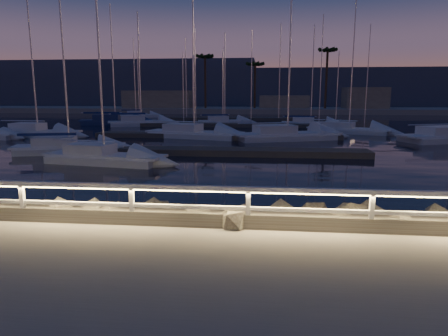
{
  "coord_description": "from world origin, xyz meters",
  "views": [
    {
      "loc": [
        4.41,
        -9.64,
        3.34
      ],
      "look_at": [
        2.97,
        4.0,
        0.77
      ],
      "focal_mm": 32.0,
      "sensor_mm": 36.0,
      "label": 1
    }
  ],
  "objects_px": {
    "sailboat_i": "(140,122)",
    "sailboat_k": "(309,123)",
    "guard_rail": "(92,194)",
    "sailboat_b": "(102,156)",
    "sailboat_c": "(285,135)",
    "sailboat_j": "(223,121)",
    "sailboat_l": "(347,129)",
    "sailboat_g": "(192,133)",
    "sailboat_m": "(138,115)",
    "sailboat_f": "(67,147)",
    "sailboat_e": "(36,132)",
    "sailboat_n": "(114,121)"
  },
  "relations": [
    {
      "from": "sailboat_b",
      "to": "sailboat_n",
      "type": "xyz_separation_m",
      "value": [
        -10.12,
        27.86,
        0.06
      ]
    },
    {
      "from": "guard_rail",
      "to": "sailboat_l",
      "type": "height_order",
      "value": "sailboat_l"
    },
    {
      "from": "sailboat_c",
      "to": "sailboat_f",
      "type": "bearing_deg",
      "value": -169.16
    },
    {
      "from": "sailboat_k",
      "to": "guard_rail",
      "type": "bearing_deg",
      "value": -100.36
    },
    {
      "from": "sailboat_c",
      "to": "sailboat_e",
      "type": "bearing_deg",
      "value": 158.81
    },
    {
      "from": "sailboat_f",
      "to": "sailboat_i",
      "type": "bearing_deg",
      "value": 80.3
    },
    {
      "from": "sailboat_i",
      "to": "sailboat_f",
      "type": "bearing_deg",
      "value": -105.33
    },
    {
      "from": "sailboat_i",
      "to": "sailboat_k",
      "type": "height_order",
      "value": "sailboat_i"
    },
    {
      "from": "sailboat_c",
      "to": "sailboat_n",
      "type": "bearing_deg",
      "value": 123.37
    },
    {
      "from": "sailboat_i",
      "to": "sailboat_m",
      "type": "xyz_separation_m",
      "value": [
        -5.58,
        16.78,
        -0.06
      ]
    },
    {
      "from": "sailboat_m",
      "to": "sailboat_f",
      "type": "bearing_deg",
      "value": -100.27
    },
    {
      "from": "sailboat_e",
      "to": "sailboat_g",
      "type": "distance_m",
      "value": 14.36
    },
    {
      "from": "sailboat_e",
      "to": "sailboat_n",
      "type": "bearing_deg",
      "value": 88.09
    },
    {
      "from": "sailboat_n",
      "to": "sailboat_c",
      "type": "bearing_deg",
      "value": -48.18
    },
    {
      "from": "sailboat_b",
      "to": "sailboat_f",
      "type": "height_order",
      "value": "sailboat_f"
    },
    {
      "from": "guard_rail",
      "to": "sailboat_k",
      "type": "height_order",
      "value": "sailboat_k"
    },
    {
      "from": "sailboat_n",
      "to": "sailboat_l",
      "type": "bearing_deg",
      "value": -29.29
    },
    {
      "from": "guard_rail",
      "to": "sailboat_l",
      "type": "relative_size",
      "value": 3.2
    },
    {
      "from": "sailboat_i",
      "to": "sailboat_l",
      "type": "height_order",
      "value": "sailboat_l"
    },
    {
      "from": "guard_rail",
      "to": "sailboat_n",
      "type": "height_order",
      "value": "sailboat_n"
    },
    {
      "from": "sailboat_c",
      "to": "sailboat_k",
      "type": "relative_size",
      "value": 1.31
    },
    {
      "from": "sailboat_c",
      "to": "sailboat_m",
      "type": "relative_size",
      "value": 1.43
    },
    {
      "from": "guard_rail",
      "to": "sailboat_i",
      "type": "height_order",
      "value": "sailboat_i"
    },
    {
      "from": "sailboat_e",
      "to": "sailboat_n",
      "type": "relative_size",
      "value": 0.89
    },
    {
      "from": "sailboat_b",
      "to": "sailboat_i",
      "type": "distance_m",
      "value": 26.83
    },
    {
      "from": "sailboat_b",
      "to": "sailboat_j",
      "type": "distance_m",
      "value": 30.28
    },
    {
      "from": "sailboat_b",
      "to": "sailboat_l",
      "type": "relative_size",
      "value": 0.87
    },
    {
      "from": "sailboat_l",
      "to": "sailboat_g",
      "type": "bearing_deg",
      "value": -133.31
    },
    {
      "from": "sailboat_b",
      "to": "sailboat_c",
      "type": "relative_size",
      "value": 0.77
    },
    {
      "from": "sailboat_g",
      "to": "sailboat_k",
      "type": "relative_size",
      "value": 1.25
    },
    {
      "from": "sailboat_c",
      "to": "sailboat_f",
      "type": "distance_m",
      "value": 17.49
    },
    {
      "from": "sailboat_b",
      "to": "sailboat_c",
      "type": "bearing_deg",
      "value": 59.17
    },
    {
      "from": "sailboat_b",
      "to": "sailboat_g",
      "type": "distance_m",
      "value": 13.97
    },
    {
      "from": "sailboat_b",
      "to": "sailboat_k",
      "type": "height_order",
      "value": "sailboat_b"
    },
    {
      "from": "sailboat_e",
      "to": "sailboat_l",
      "type": "xyz_separation_m",
      "value": [
        29.05,
        6.74,
        -0.05
      ]
    },
    {
      "from": "sailboat_f",
      "to": "sailboat_g",
      "type": "bearing_deg",
      "value": 41.63
    },
    {
      "from": "sailboat_b",
      "to": "sailboat_j",
      "type": "bearing_deg",
      "value": 92.52
    },
    {
      "from": "sailboat_k",
      "to": "sailboat_l",
      "type": "relative_size",
      "value": 0.87
    },
    {
      "from": "guard_rail",
      "to": "sailboat_j",
      "type": "bearing_deg",
      "value": 91.42
    },
    {
      "from": "guard_rail",
      "to": "sailboat_b",
      "type": "distance_m",
      "value": 13.01
    },
    {
      "from": "sailboat_k",
      "to": "sailboat_j",
      "type": "bearing_deg",
      "value": 173.09
    },
    {
      "from": "sailboat_g",
      "to": "sailboat_j",
      "type": "height_order",
      "value": "sailboat_g"
    },
    {
      "from": "sailboat_c",
      "to": "sailboat_m",
      "type": "distance_m",
      "value": 37.7
    },
    {
      "from": "sailboat_g",
      "to": "sailboat_l",
      "type": "height_order",
      "value": "sailboat_g"
    },
    {
      "from": "guard_rail",
      "to": "sailboat_m",
      "type": "distance_m",
      "value": 57.39
    },
    {
      "from": "sailboat_e",
      "to": "sailboat_j",
      "type": "height_order",
      "value": "sailboat_e"
    },
    {
      "from": "sailboat_m",
      "to": "guard_rail",
      "type": "bearing_deg",
      "value": -94.7
    },
    {
      "from": "sailboat_i",
      "to": "sailboat_k",
      "type": "distance_m",
      "value": 20.79
    },
    {
      "from": "sailboat_e",
      "to": "sailboat_f",
      "type": "distance_m",
      "value": 12.09
    },
    {
      "from": "sailboat_g",
      "to": "sailboat_m",
      "type": "relative_size",
      "value": 1.36
    }
  ]
}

